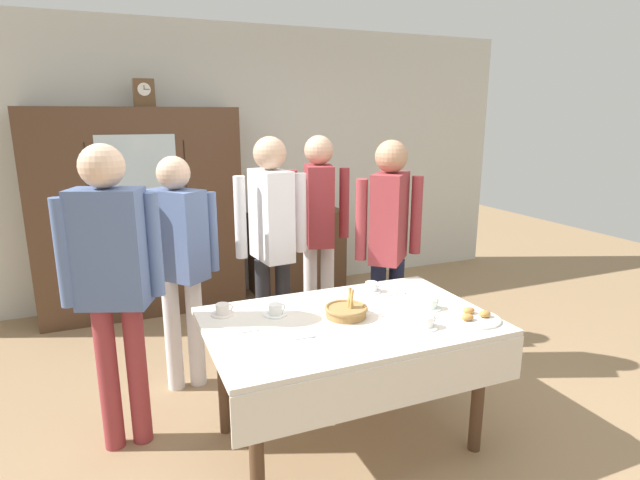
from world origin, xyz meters
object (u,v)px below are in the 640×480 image
at_px(bookshelf_low, 298,251).
at_px(book_stack, 297,208).
at_px(wall_cabinet, 140,213).
at_px(tea_cup_near_left, 426,322).
at_px(mantel_clock, 144,93).
at_px(bread_basket, 346,311).
at_px(person_near_right_end, 272,232).
at_px(spoon_mid_right, 308,337).
at_px(tea_cup_back_edge, 371,287).
at_px(spoon_mid_left, 252,331).
at_px(person_behind_table_right, 389,234).
at_px(person_beside_shelf, 112,270).
at_px(person_behind_table_left, 319,220).
at_px(tea_cup_far_left, 430,304).
at_px(spoon_far_left, 401,294).
at_px(person_by_cabinet, 179,252).
at_px(tea_cup_far_right, 223,310).
at_px(tea_cup_center, 276,310).
at_px(dining_table, 351,339).
at_px(pastry_plate, 474,317).

xyz_separation_m(bookshelf_low, book_stack, (-0.00, 0.00, 0.47)).
relative_size(wall_cabinet, tea_cup_near_left, 14.62).
relative_size(mantel_clock, bread_basket, 1.00).
relative_size(bread_basket, person_near_right_end, 0.14).
xyz_separation_m(bread_basket, spoon_mid_right, (-0.29, -0.18, -0.03)).
height_order(bookshelf_low, bread_basket, bread_basket).
xyz_separation_m(tea_cup_near_left, spoon_mid_right, (-0.62, 0.12, -0.02)).
bearing_deg(tea_cup_back_edge, spoon_mid_left, -160.65).
bearing_deg(person_behind_table_right, book_stack, 89.70).
bearing_deg(person_beside_shelf, person_behind_table_left, 29.19).
bearing_deg(tea_cup_far_left, spoon_far_left, 95.46).
bearing_deg(book_stack, spoon_mid_right, -109.02).
distance_m(wall_cabinet, person_by_cabinet, 1.58).
distance_m(bread_basket, person_behind_table_right, 0.96).
bearing_deg(person_behind_table_right, person_behind_table_left, 114.28).
xyz_separation_m(tea_cup_far_right, spoon_mid_right, (0.33, -0.46, -0.02)).
distance_m(spoon_mid_left, person_behind_table_right, 1.38).
bearing_deg(tea_cup_center, wall_cabinet, 103.14).
xyz_separation_m(wall_cabinet, person_beside_shelf, (-0.26, -2.10, 0.09)).
bearing_deg(tea_cup_near_left, tea_cup_center, 145.39).
bearing_deg(person_by_cabinet, tea_cup_center, -62.31).
distance_m(wall_cabinet, tea_cup_far_left, 2.96).
distance_m(spoon_mid_left, person_near_right_end, 1.10).
xyz_separation_m(tea_cup_back_edge, spoon_mid_left, (-0.85, -0.30, -0.02)).
distance_m(tea_cup_far_right, person_behind_table_right, 1.34).
bearing_deg(spoon_far_left, person_near_right_end, 126.37).
relative_size(person_near_right_end, person_behind_table_left, 1.01).
bearing_deg(tea_cup_near_left, spoon_far_left, 73.63).
bearing_deg(person_behind_table_right, bread_basket, -134.11).
bearing_deg(book_stack, tea_cup_far_right, -119.16).
xyz_separation_m(tea_cup_far_left, person_by_cabinet, (-1.25, 1.03, 0.18)).
height_order(wall_cabinet, person_near_right_end, wall_cabinet).
height_order(tea_cup_near_left, tea_cup_far_left, same).
xyz_separation_m(tea_cup_center, person_behind_table_right, (1.00, 0.49, 0.24)).
xyz_separation_m(tea_cup_center, person_behind_table_left, (0.72, 1.11, 0.25)).
xyz_separation_m(wall_cabinet, person_by_cabinet, (0.14, -1.58, 0.01)).
bearing_deg(spoon_mid_left, tea_cup_near_left, -19.32).
bearing_deg(wall_cabinet, bread_basket, -70.39).
bearing_deg(mantel_clock, tea_cup_near_left, -68.57).
height_order(book_stack, person_behind_table_right, person_behind_table_right).
height_order(tea_cup_back_edge, tea_cup_far_left, same).
distance_m(bread_basket, person_near_right_end, 1.02).
bearing_deg(tea_cup_far_left, person_near_right_end, 119.72).
relative_size(tea_cup_near_left, person_beside_shelf, 0.08).
bearing_deg(spoon_mid_right, mantel_clock, 100.27).
bearing_deg(tea_cup_back_edge, dining_table, -131.20).
bearing_deg(person_near_right_end, tea_cup_back_edge, -57.22).
bearing_deg(person_by_cabinet, pastry_plate, -42.22).
distance_m(bread_basket, spoon_mid_left, 0.53).
bearing_deg(wall_cabinet, tea_cup_near_left, -66.53).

